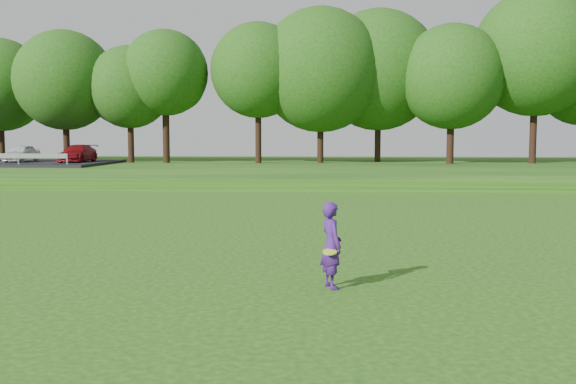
{
  "coord_description": "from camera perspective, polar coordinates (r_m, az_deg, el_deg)",
  "views": [
    {
      "loc": [
        3.38,
        -10.4,
        2.62
      ],
      "look_at": [
        2.43,
        4.48,
        1.3
      ],
      "focal_mm": 40.0,
      "sensor_mm": 36.0,
      "label": 1
    }
  ],
  "objects": [
    {
      "name": "ground",
      "position": [
        11.25,
        -14.13,
        -8.57
      ],
      "size": [
        140.0,
        140.0,
        0.0
      ],
      "primitive_type": "plane",
      "color": "#1C470D",
      "rests_on": "ground"
    },
    {
      "name": "berm",
      "position": [
        44.59,
        -0.7,
        2.08
      ],
      "size": [
        130.0,
        30.0,
        0.6
      ],
      "primitive_type": "cube",
      "color": "#1C470D",
      "rests_on": "ground"
    },
    {
      "name": "walking_path",
      "position": [
        30.7,
        -2.69,
        0.19
      ],
      "size": [
        130.0,
        1.6,
        0.04
      ],
      "primitive_type": "cube",
      "color": "gray",
      "rests_on": "ground"
    },
    {
      "name": "treeline",
      "position": [
        48.83,
        -0.35,
        11.5
      ],
      "size": [
        104.0,
        7.0,
        15.0
      ],
      "primitive_type": null,
      "color": "#1B430F",
      "rests_on": "berm"
    },
    {
      "name": "woman",
      "position": [
        11.04,
        3.87,
        -4.73
      ],
      "size": [
        0.54,
        0.67,
        1.49
      ],
      "color": "#421A76",
      "rests_on": "ground"
    }
  ]
}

